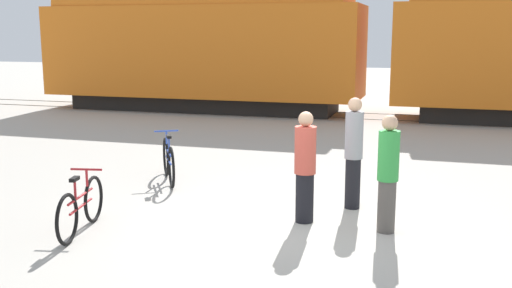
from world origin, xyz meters
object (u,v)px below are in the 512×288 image
(freight_train, at_px, (379,36))
(bicycle_blue, at_px, (169,161))
(bicycle_maroon, at_px, (81,207))
(person_in_red, at_px, (305,167))
(person_in_grey, at_px, (354,152))
(person_in_green, at_px, (388,173))

(freight_train, distance_m, bicycle_blue, 10.73)
(bicycle_maroon, xyz_separation_m, person_in_red, (2.91, 1.38, 0.47))
(freight_train, bearing_deg, bicycle_blue, -105.99)
(person_in_grey, bearing_deg, bicycle_maroon, -160.61)
(bicycle_blue, height_order, person_in_green, person_in_green)
(person_in_grey, bearing_deg, person_in_green, -73.20)
(bicycle_maroon, bearing_deg, person_in_green, 17.07)
(freight_train, distance_m, person_in_green, 12.06)
(bicycle_blue, bearing_deg, person_in_green, -23.00)
(bicycle_maroon, bearing_deg, person_in_red, 25.38)
(person_in_grey, xyz_separation_m, person_in_green, (0.62, -1.04, -0.06))
(person_in_grey, bearing_deg, person_in_red, -136.50)
(bicycle_maroon, distance_m, person_in_red, 3.25)
(freight_train, relative_size, person_in_red, 14.21)
(freight_train, height_order, bicycle_blue, freight_train)
(bicycle_blue, relative_size, person_in_grey, 0.84)
(person_in_green, bearing_deg, person_in_red, -128.20)
(person_in_grey, relative_size, person_in_red, 1.08)
(freight_train, bearing_deg, person_in_red, -89.58)
(bicycle_blue, height_order, person_in_red, person_in_red)
(freight_train, height_order, person_in_green, freight_train)
(person_in_grey, height_order, person_in_green, person_in_grey)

